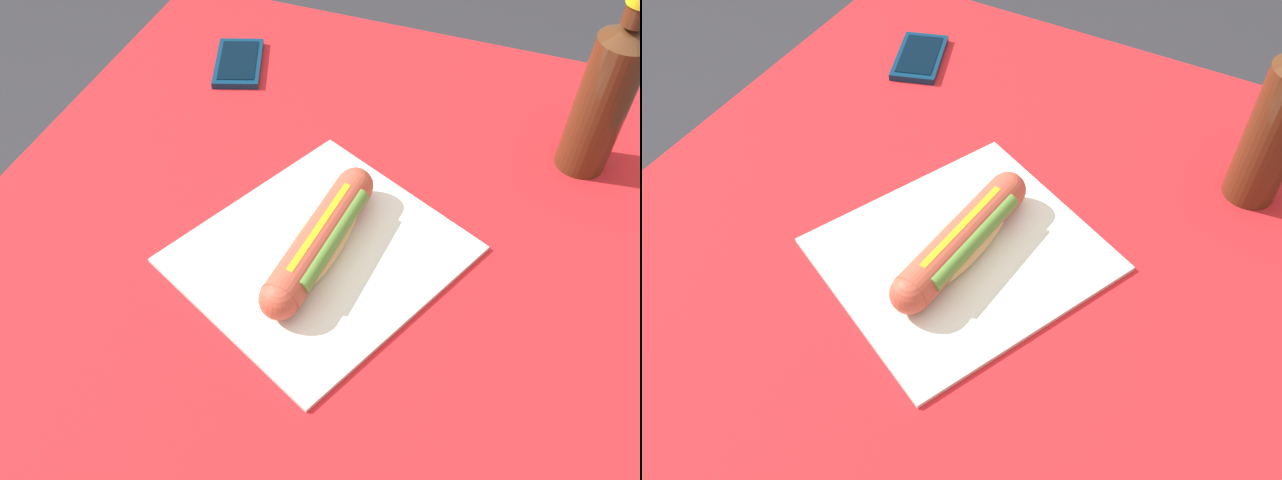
# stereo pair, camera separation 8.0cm
# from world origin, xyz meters

# --- Properties ---
(dining_table) EXTENTS (1.11, 0.87, 0.75)m
(dining_table) POSITION_xyz_m (0.00, 0.00, 0.61)
(dining_table) COLOR brown
(dining_table) RESTS_ON ground
(paper_wrapper) EXTENTS (0.40, 0.38, 0.01)m
(paper_wrapper) POSITION_xyz_m (-0.03, 0.02, 0.75)
(paper_wrapper) COLOR silver
(paper_wrapper) RESTS_ON dining_table
(hot_dog) EXTENTS (0.24, 0.08, 0.05)m
(hot_dog) POSITION_xyz_m (-0.03, 0.02, 0.78)
(hot_dog) COLOR tan
(hot_dog) RESTS_ON paper_wrapper
(cell_phone) EXTENTS (0.14, 0.11, 0.01)m
(cell_phone) POSITION_xyz_m (-0.35, -0.24, 0.75)
(cell_phone) COLOR #0A2D4C
(cell_phone) RESTS_ON dining_table
(soda_bottle) EXTENTS (0.07, 0.07, 0.25)m
(soda_bottle) POSITION_xyz_m (-0.31, 0.30, 0.86)
(soda_bottle) COLOR #4C2814
(soda_bottle) RESTS_ON dining_table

